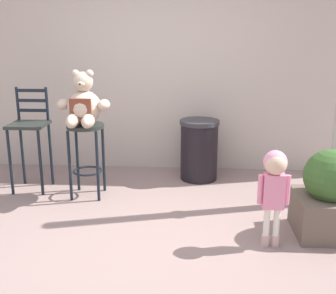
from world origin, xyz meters
TOP-DOWN VIEW (x-y plane):
  - ground_plane at (0.00, 0.00)m, footprint 24.00×24.00m
  - building_wall at (0.00, 2.26)m, footprint 6.01×0.30m
  - bar_stool_with_teddy at (-0.71, 1.06)m, footprint 0.40×0.40m
  - teddy_bear at (-0.71, 1.03)m, footprint 0.56×0.51m
  - child_walking at (1.12, 0.02)m, footprint 0.27×0.21m
  - trash_bin at (0.52, 1.69)m, footprint 0.48×0.48m
  - bar_chair_empty at (-1.40, 1.23)m, footprint 0.40×0.40m
  - planter_with_shrub at (1.66, 0.28)m, footprint 0.57×0.57m

SIDE VIEW (x-z plane):
  - ground_plane at x=0.00m, z-range 0.00..0.00m
  - planter_with_shrub at x=1.66m, z-range -0.03..0.75m
  - trash_bin at x=0.52m, z-range 0.00..0.74m
  - bar_stool_with_teddy at x=-0.71m, z-range 0.17..0.99m
  - child_walking at x=1.12m, z-range 0.19..1.03m
  - bar_chair_empty at x=-1.40m, z-range 0.10..1.27m
  - teddy_bear at x=-0.71m, z-range 0.73..1.31m
  - building_wall at x=0.00m, z-range 0.00..3.00m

